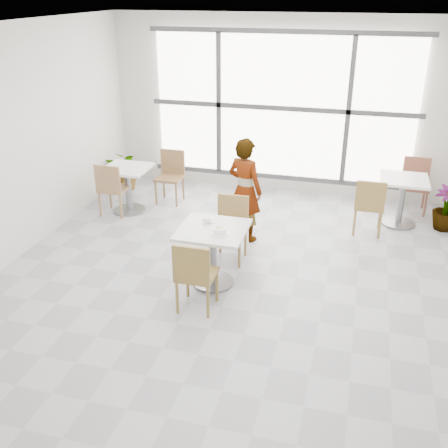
% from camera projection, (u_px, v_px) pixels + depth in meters
% --- Properties ---
extents(floor, '(7.00, 7.00, 0.00)m').
position_uv_depth(floor, '(230.00, 288.00, 6.40)').
color(floor, '#9E9EA5').
rests_on(floor, ground).
extents(ceiling, '(7.00, 7.00, 0.00)m').
position_uv_depth(ceiling, '(232.00, 28.00, 5.15)').
color(ceiling, white).
rests_on(ceiling, ground).
extents(wall_back, '(6.00, 0.00, 6.00)m').
position_uv_depth(wall_back, '(283.00, 107.00, 8.84)').
color(wall_back, silver).
rests_on(wall_back, ground).
extents(wall_front, '(6.00, 0.00, 6.00)m').
position_uv_depth(wall_front, '(63.00, 385.00, 2.71)').
color(wall_front, silver).
rests_on(wall_front, ground).
extents(window, '(4.60, 0.07, 2.52)m').
position_uv_depth(window, '(282.00, 108.00, 8.79)').
color(window, white).
rests_on(window, ground).
extents(main_table, '(0.80, 0.80, 0.75)m').
position_uv_depth(main_table, '(213.00, 245.00, 6.30)').
color(main_table, silver).
rests_on(main_table, ground).
extents(chair_near, '(0.42, 0.42, 0.87)m').
position_uv_depth(chair_near, '(195.00, 273.00, 5.75)').
color(chair_near, olive).
rests_on(chair_near, ground).
extents(chair_far, '(0.42, 0.42, 0.87)m').
position_uv_depth(chair_far, '(231.00, 224.00, 6.92)').
color(chair_far, olive).
rests_on(chair_far, ground).
extents(oatmeal_bowl, '(0.21, 0.21, 0.10)m').
position_uv_depth(oatmeal_bowl, '(220.00, 231.00, 6.04)').
color(oatmeal_bowl, white).
rests_on(oatmeal_bowl, main_table).
extents(coffee_cup, '(0.16, 0.13, 0.07)m').
position_uv_depth(coffee_cup, '(207.00, 221.00, 6.34)').
color(coffee_cup, silver).
rests_on(coffee_cup, main_table).
extents(person, '(0.65, 0.55, 1.51)m').
position_uv_depth(person, '(245.00, 190.00, 7.35)').
color(person, black).
rests_on(person, ground).
extents(bg_table_left, '(0.70, 0.70, 0.75)m').
position_uv_depth(bg_table_left, '(128.00, 183.00, 8.39)').
color(bg_table_left, white).
rests_on(bg_table_left, ground).
extents(bg_table_right, '(0.70, 0.70, 0.75)m').
position_uv_depth(bg_table_right, '(402.00, 195.00, 7.92)').
color(bg_table_right, white).
rests_on(bg_table_right, ground).
extents(bg_chair_left_near, '(0.42, 0.42, 0.87)m').
position_uv_depth(bg_chair_left_near, '(111.00, 186.00, 8.21)').
color(bg_chair_left_near, '#9A714C').
rests_on(bg_chair_left_near, ground).
extents(bg_chair_left_far, '(0.42, 0.42, 0.87)m').
position_uv_depth(bg_chair_left_far, '(171.00, 173.00, 8.81)').
color(bg_chair_left_far, olive).
rests_on(bg_chair_left_far, ground).
extents(bg_chair_right_near, '(0.42, 0.42, 0.87)m').
position_uv_depth(bg_chair_right_near, '(369.00, 203.00, 7.57)').
color(bg_chair_right_near, olive).
rests_on(bg_chair_right_near, ground).
extents(bg_chair_right_far, '(0.42, 0.42, 0.87)m').
position_uv_depth(bg_chair_right_far, '(415.00, 181.00, 8.43)').
color(bg_chair_right_far, brown).
rests_on(bg_chair_right_far, ground).
extents(plant_left, '(0.70, 0.62, 0.73)m').
position_uv_depth(plant_left, '(127.00, 170.00, 9.35)').
color(plant_left, '#377B39').
rests_on(plant_left, ground).
extents(plant_right, '(0.46, 0.46, 0.70)m').
position_uv_depth(plant_right, '(446.00, 208.00, 7.80)').
color(plant_right, '#4D7D39').
rests_on(plant_right, ground).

